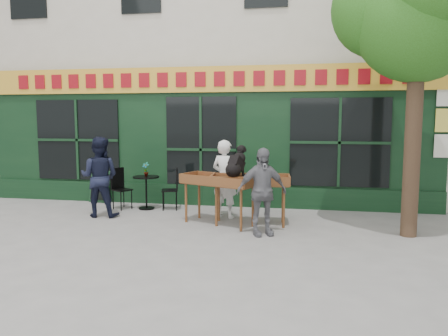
{
  "coord_description": "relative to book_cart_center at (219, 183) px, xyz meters",
  "views": [
    {
      "loc": [
        2.47,
        -7.81,
        2.1
      ],
      "look_at": [
        0.9,
        0.5,
        1.13
      ],
      "focal_mm": 35.0,
      "sensor_mm": 36.0,
      "label": 1
    }
  ],
  "objects": [
    {
      "name": "man_right",
      "position": [
        0.91,
        -0.63,
        -0.03
      ],
      "size": [
        1.0,
        0.74,
        1.58
      ],
      "primitive_type": "imported",
      "rotation": [
        0.0,
        0.0,
        0.44
      ],
      "color": "#5E5D63",
      "rests_on": "ground"
    },
    {
      "name": "bistro_table",
      "position": [
        -1.94,
        1.13,
        -0.28
      ],
      "size": [
        0.6,
        0.6,
        0.76
      ],
      "color": "black",
      "rests_on": "ground"
    },
    {
      "name": "chalkboard",
      "position": [
        -3.37,
        1.68,
        -0.42
      ],
      "size": [
        0.58,
        0.27,
        0.79
      ],
      "rotation": [
        0.0,
        0.0,
        -0.16
      ],
      "color": "black",
      "rests_on": "ground"
    },
    {
      "name": "building",
      "position": [
        -0.79,
        5.47,
        4.15
      ],
      "size": [
        14.0,
        7.26,
        10.0
      ],
      "color": "beige",
      "rests_on": "ground"
    },
    {
      "name": "dog",
      "position": [
        0.35,
        -0.05,
        0.47
      ],
      "size": [
        0.55,
        0.69,
        0.6
      ],
      "primitive_type": null,
      "rotation": [
        0.0,
        0.0,
        -0.4
      ],
      "color": "black",
      "rests_on": "book_cart_center"
    },
    {
      "name": "ground",
      "position": [
        -0.79,
        -0.51,
        -0.82
      ],
      "size": [
        80.0,
        80.0,
        0.0
      ],
      "primitive_type": "plane",
      "color": "slate",
      "rests_on": "ground"
    },
    {
      "name": "woman",
      "position": [
        0.0,
        0.65,
        0.0
      ],
      "size": [
        0.71,
        0.6,
        1.65
      ],
      "primitive_type": "imported",
      "rotation": [
        0.0,
        0.0,
        2.74
      ],
      "color": "white",
      "rests_on": "ground"
    },
    {
      "name": "bistro_chair_left",
      "position": [
        -2.56,
        1.07,
        -0.26
      ],
      "size": [
        0.5,
        0.49,
        0.95
      ],
      "rotation": [
        0.0,
        0.0,
        1.05
      ],
      "color": "black",
      "rests_on": "ground"
    },
    {
      "name": "book_cart_center",
      "position": [
        0.0,
        0.0,
        0.0
      ],
      "size": [
        1.62,
        1.16,
        0.99
      ],
      "rotation": [
        0.0,
        0.0,
        -0.4
      ],
      "color": "brown",
      "rests_on": "ground"
    },
    {
      "name": "man_left",
      "position": [
        -2.64,
        0.23,
        0.03
      ],
      "size": [
        0.89,
        0.72,
        1.71
      ],
      "primitive_type": "imported",
      "rotation": [
        0.0,
        0.0,
        3.23
      ],
      "color": "black",
      "rests_on": "ground"
    },
    {
      "name": "book_cart_right",
      "position": [
        0.61,
        0.12,
        0.0
      ],
      "size": [
        1.55,
        0.75,
        0.99
      ],
      "rotation": [
        0.0,
        0.0,
        0.09
      ],
      "color": "brown",
      "rests_on": "ground"
    },
    {
      "name": "bistro_chair_right",
      "position": [
        -1.3,
        1.2,
        -0.26
      ],
      "size": [
        0.45,
        0.44,
        0.95
      ],
      "rotation": [
        0.0,
        0.0,
        -1.3
      ],
      "color": "black",
      "rests_on": "ground"
    },
    {
      "name": "potted_plant",
      "position": [
        -1.94,
        1.13,
        0.11
      ],
      "size": [
        0.2,
        0.16,
        0.33
      ],
      "primitive_type": "imported",
      "rotation": [
        0.0,
        0.0,
        -0.26
      ],
      "color": "gray",
      "rests_on": "bistro_table"
    }
  ]
}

